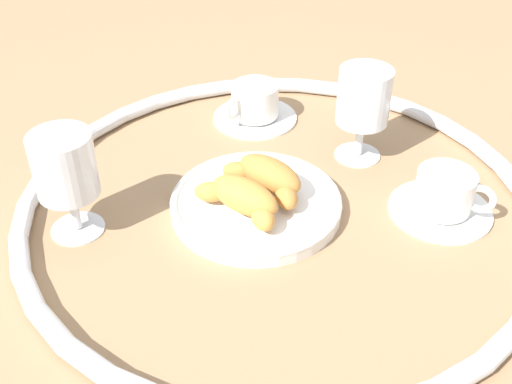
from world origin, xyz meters
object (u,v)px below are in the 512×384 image
object	(u,v)px
croissant_small	(241,197)
coffee_cup_near	(444,196)
juice_glass_right	(65,168)
coffee_cup_far	(255,105)
juice_glass_left	(364,101)
pastry_plate	(256,203)
croissant_large	(267,177)

from	to	relation	value
croissant_small	coffee_cup_near	world-z (taller)	croissant_small
coffee_cup_near	juice_glass_right	size ratio (longest dim) A/B	0.97
coffee_cup_near	coffee_cup_far	xyz separation A→B (m)	(0.34, 0.05, 0.00)
croissant_small	coffee_cup_near	distance (m)	0.27
coffee_cup_far	croissant_small	bearing A→B (deg)	140.00
juice_glass_left	juice_glass_right	world-z (taller)	same
pastry_plate	juice_glass_left	distance (m)	0.22
croissant_large	juice_glass_right	bearing A→B (deg)	67.28
pastry_plate	juice_glass_left	bearing A→B (deg)	-85.62
pastry_plate	croissant_small	distance (m)	0.04
croissant_large	croissant_small	size ratio (longest dim) A/B	1.02
coffee_cup_far	juice_glass_left	bearing A→B (deg)	-161.47
coffee_cup_far	juice_glass_right	world-z (taller)	juice_glass_right
coffee_cup_near	juice_glass_left	bearing A→B (deg)	-2.02
croissant_large	juice_glass_left	xyz separation A→B (m)	(0.01, -0.18, 0.05)
croissant_large	coffee_cup_far	size ratio (longest dim) A/B	0.99
coffee_cup_near	juice_glass_left	distance (m)	0.18
pastry_plate	coffee_cup_far	distance (m)	0.24
pastry_plate	juice_glass_right	bearing A→B (deg)	63.43
croissant_large	coffee_cup_near	bearing A→B (deg)	-132.36
croissant_large	coffee_cup_far	world-z (taller)	croissant_large
croissant_large	juice_glass_right	world-z (taller)	juice_glass_right
croissant_large	juice_glass_right	size ratio (longest dim) A/B	0.96
croissant_large	coffee_cup_near	distance (m)	0.23
pastry_plate	juice_glass_right	world-z (taller)	juice_glass_right
croissant_large	juice_glass_right	distance (m)	0.26
juice_glass_left	juice_glass_right	size ratio (longest dim) A/B	1.00
coffee_cup_near	juice_glass_left	size ratio (longest dim) A/B	0.97
coffee_cup_near	juice_glass_right	world-z (taller)	juice_glass_right
pastry_plate	croissant_large	world-z (taller)	croissant_large
pastry_plate	croissant_small	bearing A→B (deg)	106.19
croissant_small	juice_glass_left	distance (m)	0.24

